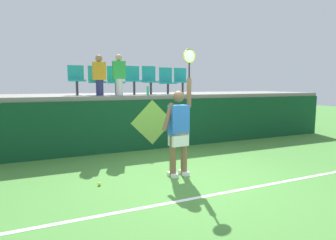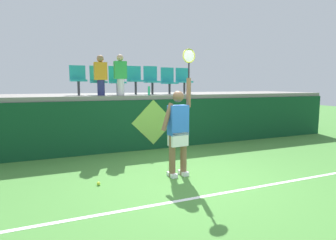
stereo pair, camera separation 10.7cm
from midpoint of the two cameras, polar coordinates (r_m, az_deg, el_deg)
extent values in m
plane|color=#478438|center=(5.59, 4.35, -11.99)|extent=(40.00, 40.00, 0.00)
cube|color=#0F4223|center=(8.01, -5.45, -0.96)|extent=(13.65, 0.20, 1.41)
cube|color=gray|center=(9.19, -8.13, 4.83)|extent=(13.65, 2.72, 0.12)
cube|color=white|center=(4.96, 8.81, -14.58)|extent=(12.29, 0.08, 0.01)
cube|color=white|center=(5.76, 0.42, -10.95)|extent=(0.14, 0.27, 0.08)
cube|color=white|center=(5.89, 2.67, -10.56)|extent=(0.14, 0.27, 0.08)
cylinder|color=brown|center=(5.66, 0.43, -7.30)|extent=(0.13, 0.13, 0.84)
cylinder|color=brown|center=(5.78, 2.69, -6.98)|extent=(0.13, 0.13, 0.84)
cube|color=white|center=(5.65, 1.58, -3.79)|extent=(0.38, 0.25, 0.28)
cube|color=blue|center=(5.59, 1.60, -0.02)|extent=(0.40, 0.25, 0.59)
sphere|color=brown|center=(5.55, 1.61, 4.75)|extent=(0.22, 0.22, 0.22)
cylinder|color=brown|center=(5.46, -0.57, 0.61)|extent=(0.26, 0.11, 0.55)
cylinder|color=brown|center=(5.67, 3.71, 5.50)|extent=(0.09, 0.09, 0.58)
cylinder|color=black|center=(5.68, 3.75, 9.94)|extent=(0.03, 0.03, 0.30)
torus|color=gold|center=(5.70, 3.77, 12.76)|extent=(0.28, 0.05, 0.28)
ellipsoid|color=silver|center=(5.70, 3.77, 12.76)|extent=(0.24, 0.04, 0.24)
sphere|color=#D1E533|center=(5.44, -14.20, -12.36)|extent=(0.07, 0.07, 0.07)
cylinder|color=#26B272|center=(8.12, -4.47, 5.89)|extent=(0.07, 0.07, 0.25)
cylinder|color=#38383D|center=(8.35, -18.18, 6.06)|extent=(0.07, 0.07, 0.39)
cube|color=teal|center=(8.35, -18.24, 7.55)|extent=(0.44, 0.42, 0.05)
cube|color=teal|center=(8.55, -18.43, 9.06)|extent=(0.44, 0.04, 0.41)
cylinder|color=#38383D|center=(8.43, -14.38, 6.05)|extent=(0.07, 0.07, 0.34)
cube|color=teal|center=(8.43, -14.43, 7.39)|extent=(0.44, 0.42, 0.05)
cube|color=teal|center=(8.62, -14.69, 9.04)|extent=(0.44, 0.04, 0.45)
cylinder|color=#38383D|center=(8.54, -10.73, 6.13)|extent=(0.07, 0.07, 0.33)
cube|color=teal|center=(8.54, -10.76, 7.41)|extent=(0.44, 0.42, 0.05)
cube|color=teal|center=(8.73, -11.09, 9.09)|extent=(0.44, 0.04, 0.47)
cylinder|color=#38383D|center=(8.69, -7.16, 6.38)|extent=(0.07, 0.07, 0.38)
cube|color=teal|center=(8.69, -7.18, 7.82)|extent=(0.44, 0.42, 0.05)
cube|color=teal|center=(8.87, -7.57, 9.35)|extent=(0.44, 0.04, 0.43)
cylinder|color=#38383D|center=(8.86, -3.81, 6.35)|extent=(0.07, 0.07, 0.36)
cube|color=teal|center=(8.86, -3.82, 7.66)|extent=(0.44, 0.42, 0.05)
cube|color=teal|center=(9.04, -4.26, 9.29)|extent=(0.44, 0.04, 0.47)
cylinder|color=#38383D|center=(9.08, -0.35, 6.27)|extent=(0.07, 0.07, 0.32)
cube|color=teal|center=(9.07, -0.36, 7.44)|extent=(0.44, 0.42, 0.05)
cube|color=teal|center=(9.25, -0.84, 9.05)|extent=(0.44, 0.04, 0.47)
cylinder|color=#38383D|center=(9.30, 2.64, 6.40)|extent=(0.07, 0.07, 0.36)
cube|color=teal|center=(9.30, 2.64, 7.66)|extent=(0.44, 0.42, 0.05)
cube|color=teal|center=(9.47, 2.13, 9.11)|extent=(0.44, 0.04, 0.43)
cylinder|color=white|center=(8.19, -10.15, 6.54)|extent=(0.20, 0.20, 0.46)
cube|color=green|center=(8.20, -10.22, 9.86)|extent=(0.34, 0.20, 0.49)
sphere|color=#DBAD84|center=(8.22, -10.28, 12.22)|extent=(0.19, 0.19, 0.19)
cylinder|color=navy|center=(8.07, -13.96, 6.32)|extent=(0.20, 0.20, 0.43)
cube|color=orange|center=(8.08, -14.05, 9.54)|extent=(0.34, 0.20, 0.48)
sphere|color=#A87A56|center=(8.10, -14.13, 11.91)|extent=(0.19, 0.19, 0.19)
cube|color=#0F4223|center=(8.13, -3.53, -5.87)|extent=(0.90, 0.01, 0.00)
plane|color=#8CC64C|center=(7.98, -3.56, -0.46)|extent=(1.27, 0.00, 1.27)
camera|label=1|loc=(0.05, -90.49, -0.06)|focal=30.29mm
camera|label=2|loc=(0.05, 89.51, 0.06)|focal=30.29mm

